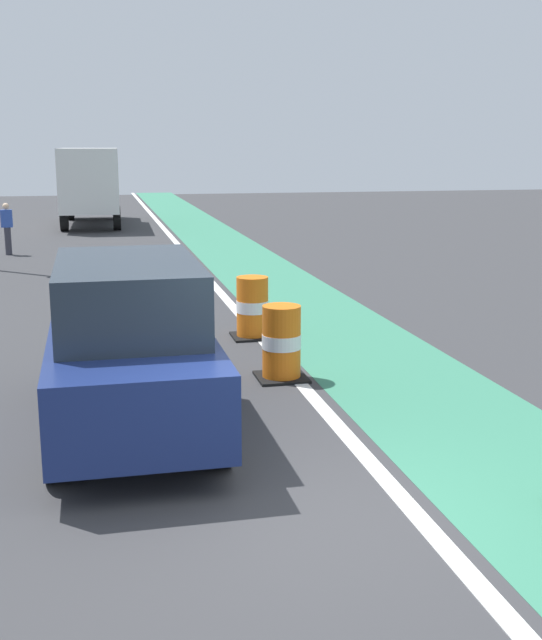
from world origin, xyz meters
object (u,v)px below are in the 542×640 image
Objects in this scene: traffic_barrel_front at (281,343)px; pedestrian_crossing at (7,227)px; delivery_truck_down_block at (90,182)px; parked_suv_nearest at (130,344)px; traffic_barrel_mid at (252,308)px.

pedestrian_crossing is (-5.22, 15.02, 0.33)m from traffic_barrel_front.
delivery_truck_down_block is at bearing 74.18° from pedestrian_crossing.
delivery_truck_down_block is at bearing 90.91° from parked_suv_nearest.
parked_suv_nearest is 0.60× the size of delivery_truck_down_block.
pedestrian_crossing is (-2.57, -9.09, -0.98)m from delivery_truck_down_block.
pedestrian_crossing is at bearing 100.17° from parked_suv_nearest.
traffic_barrel_mid is 0.14× the size of delivery_truck_down_block.
delivery_truck_down_block reaches higher than traffic_barrel_front.
traffic_barrel_front is (2.24, 1.61, -0.50)m from parked_suv_nearest.
pedestrian_crossing is at bearing 109.17° from traffic_barrel_front.
traffic_barrel_front is 0.68× the size of pedestrian_crossing.
parked_suv_nearest is at bearing -79.83° from pedestrian_crossing.
traffic_barrel_front is at bearing 35.75° from parked_suv_nearest.
traffic_barrel_front is at bearing -83.73° from delivery_truck_down_block.
pedestrian_crossing is (-5.31, 12.40, 0.33)m from traffic_barrel_mid.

